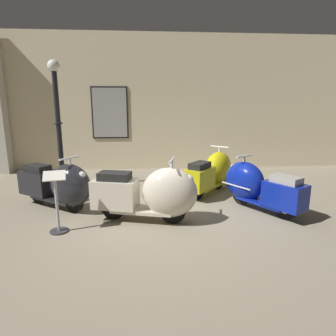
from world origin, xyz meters
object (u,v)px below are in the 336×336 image
(scooter_1, at_px, (153,194))
(scooter_2, at_px, (213,172))
(scooter_3, at_px, (256,186))
(info_stanchion, at_px, (57,208))
(lamppost, at_px, (59,126))
(scooter_0, at_px, (60,185))

(scooter_1, height_order, scooter_2, scooter_1)
(scooter_3, bearing_deg, info_stanchion, 70.26)
(scooter_1, relative_size, lamppost, 0.64)
(scooter_3, bearing_deg, scooter_2, -6.64)
(scooter_3, xyz_separation_m, lamppost, (-3.98, 1.58, 1.02))
(scooter_0, relative_size, scooter_1, 0.91)
(scooter_0, height_order, scooter_2, scooter_0)
(scooter_2, relative_size, info_stanchion, 1.63)
(lamppost, bearing_deg, scooter_0, -75.80)
(info_stanchion, bearing_deg, lamppost, 103.70)
(scooter_2, distance_m, lamppost, 3.61)
(scooter_0, distance_m, info_stanchion, 1.05)
(scooter_1, distance_m, lamppost, 3.05)
(lamppost, distance_m, info_stanchion, 2.64)
(scooter_2, distance_m, info_stanchion, 3.44)
(scooter_2, height_order, lamppost, lamppost)
(lamppost, relative_size, info_stanchion, 3.00)
(info_stanchion, bearing_deg, scooter_2, 33.62)
(lamppost, bearing_deg, scooter_2, -7.19)
(scooter_0, height_order, scooter_1, scooter_1)
(scooter_3, bearing_deg, lamppost, 36.11)
(scooter_0, distance_m, lamppost, 1.69)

